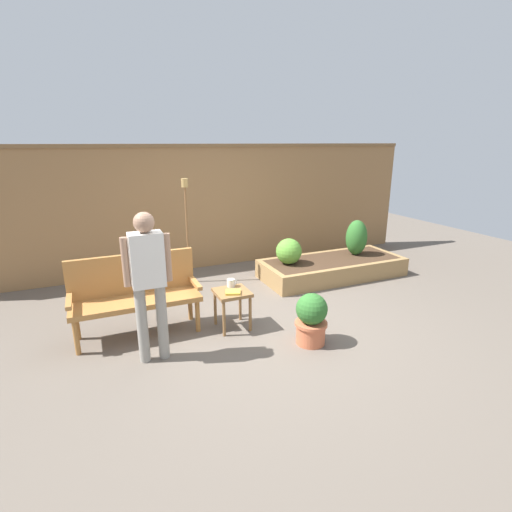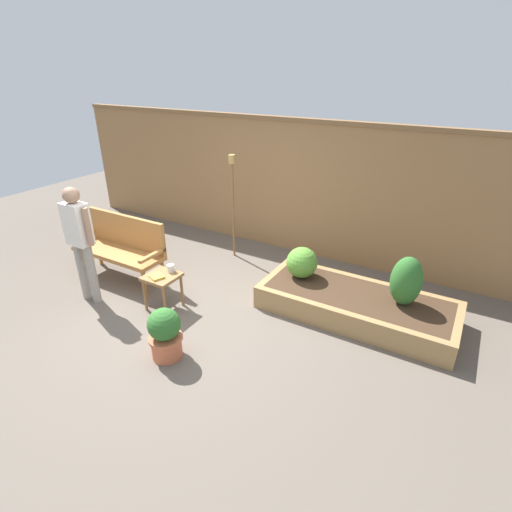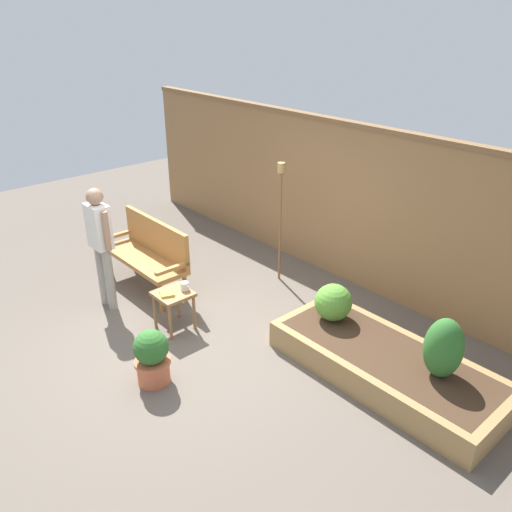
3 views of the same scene
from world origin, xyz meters
The scene contains 12 objects.
ground_plane centered at (0.00, 0.00, 0.00)m, with size 14.00×14.00×0.00m, color #60564C.
fence_back centered at (0.00, 2.60, 1.09)m, with size 8.40×0.14×2.16m.
garden_bench centered at (-1.43, 0.45, 0.54)m, with size 1.44×0.48×0.94m.
side_table centered at (-0.36, 0.10, 0.40)m, with size 0.40×0.40×0.48m.
cup_on_table centered at (-0.32, 0.24, 0.53)m, with size 0.13×0.10×0.10m.
book_on_table centered at (-0.37, 0.03, 0.49)m, with size 0.17×0.15×0.03m, color gold.
potted_boxwood centered at (0.32, -0.61, 0.31)m, with size 0.37×0.37×0.59m.
raised_planter_bed centered at (1.84, 1.19, 0.15)m, with size 2.40×1.00×0.30m.
shrub_near_bench centered at (1.04, 1.27, 0.51)m, with size 0.42×0.42×0.42m.
shrub_far_corner centered at (2.36, 1.27, 0.60)m, with size 0.36×0.36×0.61m.
tiki_torch centered at (-0.44, 1.89, 1.14)m, with size 0.10×0.10×1.66m.
person_by_bench centered at (-1.35, -0.24, 0.93)m, with size 0.47×0.20×1.56m.
Camera 1 is at (-1.81, -3.93, 2.19)m, focal length 26.93 mm.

